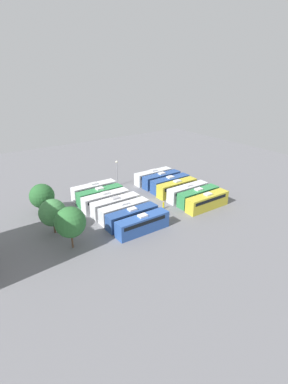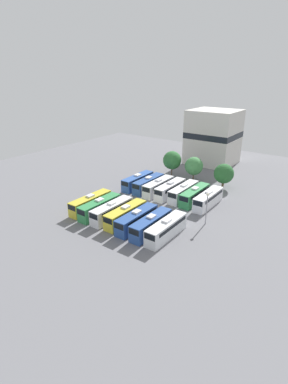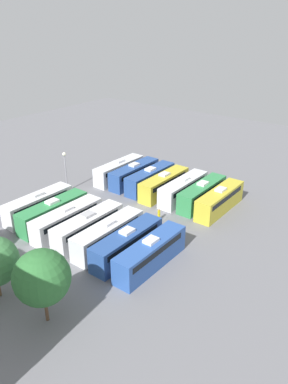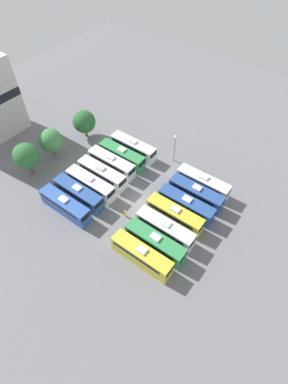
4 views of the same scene
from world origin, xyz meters
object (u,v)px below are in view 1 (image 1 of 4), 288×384
at_px(bus_1, 198,196).
at_px(bus_10, 115,205).
at_px(bus_13, 94,190).
at_px(tree_2, 42,196).
at_px(bus_2, 188,192).
at_px(bus_9, 124,211).
at_px(bus_8, 132,217).
at_px(bus_0, 207,201).
at_px(bus_6, 153,176).
at_px(bus_11, 106,200).
at_px(tree_1, 53,213).
at_px(bus_5, 162,179).
at_px(bus_12, 100,195).
at_px(bus_4, 170,183).
at_px(light_pole, 117,168).
at_px(bus_7, 143,224).
at_px(tree_0, 70,222).
at_px(bus_3, 177,187).
at_px(worker_person, 163,205).

relative_size(bus_1, bus_10, 1.00).
height_order(bus_13, tree_2, tree_2).
bearing_deg(bus_2, bus_9, 90.10).
xyz_separation_m(bus_8, bus_10, (6.34, -0.03, 0.00)).
relative_size(bus_0, bus_13, 1.00).
relative_size(bus_6, bus_11, 1.00).
relative_size(bus_1, tree_1, 1.60).
height_order(bus_5, bus_6, same).
relative_size(bus_1, tree_2, 1.63).
height_order(bus_12, tree_1, tree_1).
height_order(bus_4, light_pole, light_pole).
distance_m(bus_7, bus_8, 3.32).
bearing_deg(bus_8, bus_4, -61.08).
distance_m(bus_2, tree_1, 30.25).
bearing_deg(bus_12, bus_10, -177.98).
bearing_deg(bus_6, bus_1, -178.89).
bearing_deg(tree_1, bus_7, -124.31).
distance_m(bus_2, bus_11, 18.62).
bearing_deg(bus_10, bus_9, -178.51).
bearing_deg(bus_13, tree_0, 143.71).
xyz_separation_m(bus_1, bus_11, (9.77, 17.61, 0.00)).
bearing_deg(bus_3, bus_1, -175.60).
height_order(bus_1, tree_1, tree_1).
bearing_deg(bus_0, tree_2, 58.72).
bearing_deg(bus_6, tree_0, 119.70).
relative_size(light_pole, tree_0, 0.89).
bearing_deg(light_pole, bus_10, 148.05).
bearing_deg(bus_10, bus_12, 2.02).
bearing_deg(bus_13, bus_5, -101.02).
bearing_deg(bus_2, bus_10, 79.09).
bearing_deg(bus_11, bus_7, -177.99).
bearing_deg(bus_0, worker_person, 55.34).
bearing_deg(bus_7, tree_0, 78.42).
bearing_deg(bus_13, bus_4, -111.34).
bearing_deg(bus_9, bus_12, 1.84).
bearing_deg(bus_1, bus_12, 53.72).
xyz_separation_m(bus_4, bus_7, (-12.79, 17.09, 0.00)).
distance_m(bus_4, bus_10, 17.39).
distance_m(bus_5, bus_10, 18.31).
distance_m(bus_7, bus_11, 13.03).
relative_size(bus_11, light_pole, 1.60).
xyz_separation_m(bus_2, bus_8, (-3.07, 16.99, 0.00)).
bearing_deg(tree_2, bus_9, -132.95).
height_order(bus_12, tree_2, tree_2).
xyz_separation_m(bus_1, bus_7, (-3.26, 17.15, 0.00)).
height_order(bus_13, light_pole, light_pole).
bearing_deg(bus_11, light_pole, -41.50).
distance_m(bus_10, bus_11, 3.39).
relative_size(bus_3, bus_7, 1.00).
bearing_deg(bus_7, tree_2, 34.46).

